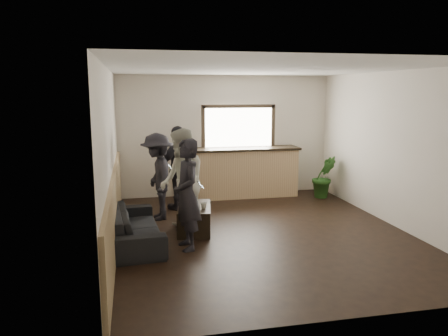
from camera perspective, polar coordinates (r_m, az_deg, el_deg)
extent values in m
cube|color=black|center=(7.73, 4.91, -8.43)|extent=(5.00, 6.00, 0.01)
cube|color=silver|center=(7.34, 5.24, 12.79)|extent=(5.00, 6.00, 0.01)
cube|color=silver|center=(10.29, 0.19, 4.23)|extent=(5.00, 0.01, 2.80)
cube|color=silver|center=(4.66, 15.87, -3.28)|extent=(5.00, 0.01, 2.80)
cube|color=silver|center=(7.09, -14.64, 1.26)|extent=(0.01, 6.00, 2.80)
cube|color=silver|center=(8.47, 21.48, 2.27)|extent=(0.01, 6.00, 2.80)
cube|color=tan|center=(7.27, -14.10, -5.37)|extent=(0.06, 5.90, 1.10)
cube|color=tan|center=(10.17, 2.22, -0.69)|extent=(2.60, 0.60, 1.10)
cube|color=black|center=(10.08, 2.24, 2.52)|extent=(2.70, 0.68, 0.05)
cube|color=white|center=(10.30, 1.88, 5.34)|extent=(1.60, 0.06, 0.90)
cube|color=#3F3326|center=(10.24, 1.94, 8.06)|extent=(1.72, 0.08, 0.08)
cube|color=#3F3326|center=(10.10, -2.73, 5.25)|extent=(0.08, 0.08, 1.06)
cube|color=#3F3326|center=(10.50, 6.39, 5.38)|extent=(0.08, 0.08, 1.06)
imported|color=black|center=(7.27, -11.49, -7.46)|extent=(0.91, 1.98, 0.56)
cube|color=black|center=(7.78, -3.86, -6.56)|extent=(0.73, 1.09, 0.45)
imported|color=silver|center=(7.89, -4.99, -4.31)|extent=(0.15, 0.15, 0.09)
imported|color=silver|center=(7.54, -2.67, -4.93)|extent=(0.12, 0.12, 0.10)
imported|color=#2D6623|center=(10.32, 12.92, -1.11)|extent=(0.58, 0.49, 0.98)
imported|color=black|center=(6.76, -4.86, -3.49)|extent=(0.51, 0.69, 1.73)
cube|color=black|center=(6.80, -3.10, -2.25)|extent=(0.10, 0.09, 0.12)
cube|color=white|center=(6.79, -3.09, -2.22)|extent=(0.09, 0.08, 0.11)
imported|color=#B5B4A3|center=(7.47, -5.52, -1.83)|extent=(0.79, 0.96, 1.83)
cube|color=black|center=(7.51, -3.89, -1.31)|extent=(0.10, 0.08, 0.12)
cube|color=white|center=(7.50, -3.88, -1.29)|extent=(0.08, 0.07, 0.11)
imported|color=black|center=(8.41, -8.65, -1.12)|extent=(0.71, 1.12, 1.66)
cube|color=black|center=(8.41, -7.20, 0.32)|extent=(0.10, 0.08, 0.12)
cube|color=white|center=(8.40, -7.20, 0.34)|extent=(0.08, 0.07, 0.11)
imported|color=black|center=(9.07, -5.83, 0.01)|extent=(1.08, 0.92, 1.74)
cube|color=black|center=(8.83, -4.96, 3.18)|extent=(0.11, 0.12, 0.12)
cube|color=white|center=(8.83, -4.96, 3.21)|extent=(0.10, 0.10, 0.11)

